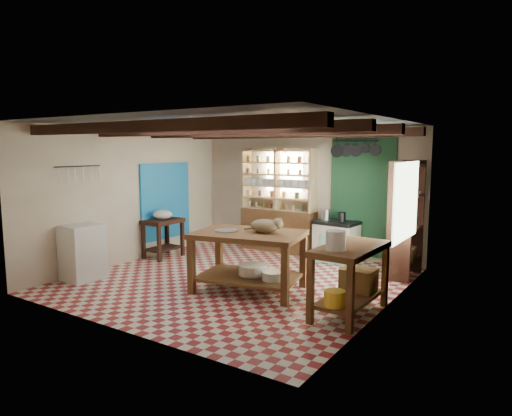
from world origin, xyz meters
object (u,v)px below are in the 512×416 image
Objects in this scene: white_cabinet at (83,252)px; cat at (265,226)px; stove at (336,241)px; right_counter at (350,280)px; work_table at (249,261)px; prep_table at (163,238)px.

white_cabinet is 3.18m from cat.
stove is at bearing 64.43° from cat.
stove is 1.76× the size of cat.
right_counter reaches higher than stove.
white_cabinet is at bearing 179.32° from cat.
work_table is 2.01× the size of stove.
white_cabinet is 0.71× the size of right_counter.
prep_table is 4.49m from right_counter.
right_counter is at bearing -13.08° from prep_table.
work_table is at bearing 22.14° from white_cabinet.
right_counter is (1.31, -2.61, 0.07)m from stove.
right_counter is at bearing 12.74° from white_cabinet.
cat reaches higher than stove.
work_table is at bearing -94.83° from stove.
prep_table is at bearing -147.80° from stove.
stove is 4.67m from white_cabinet.
work_table is 1.72m from right_counter.
stove is 3.47m from prep_table.
work_table reaches higher than stove.
work_table reaches higher than prep_table.
stove is (0.40, 2.48, -0.06)m from work_table.
cat is at bearing 173.11° from right_counter.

